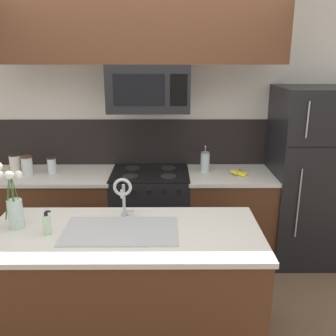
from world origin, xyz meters
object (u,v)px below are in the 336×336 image
Objects in this scene: stove_range at (151,215)px; refrigerator at (311,176)px; storage_jar_tall at (15,163)px; dish_soap_bottle at (47,224)px; banana_bunch at (240,173)px; french_press at (205,162)px; storage_jar_medium at (27,165)px; microwave at (149,88)px; sink_faucet at (123,192)px; flower_vase at (14,206)px; storage_jar_short at (52,165)px.

stove_range is 0.53× the size of refrigerator.
refrigerator reaches higher than storage_jar_tall.
dish_soap_bottle is at bearing -149.51° from refrigerator.
banana_bunch is 0.36m from french_press.
stove_range is 0.78m from french_press.
storage_jar_medium is (-1.19, -0.04, 0.54)m from stove_range.
microwave reaches higher than storage_jar_tall.
sink_faucet reaches higher than stove_range.
dish_soap_bottle is at bearing -140.54° from banana_bunch.
flower_vase is (-1.40, -1.25, 0.06)m from french_press.
microwave is 1.39m from storage_jar_medium.
storage_jar_tall is (-2.92, 0.00, 0.13)m from refrigerator.
dish_soap_bottle is at bearing -115.66° from stove_range.
flower_vase reaches higher than storage_jar_short.
storage_jar_medium reaches higher than storage_jar_short.
microwave is 1.19m from banana_bunch.
banana_bunch is 0.71× the size of french_press.
storage_jar_short is at bearing -178.73° from french_press.
refrigerator is 10.76× the size of storage_jar_short.
sink_faucet reaches higher than storage_jar_medium.
french_press reaches higher than dish_soap_bottle.
sink_faucet is at bearing -97.95° from stove_range.
microwave is 1.60m from flower_vase.
refrigerator is at bearing -0.15° from storage_jar_short.
flower_vase reaches higher than storage_jar_medium.
storage_jar_tall is (-1.32, 0.04, -0.73)m from microwave.
flower_vase is (0.11, -1.22, 0.08)m from storage_jar_short.
microwave is at bearing -2.81° from storage_jar_short.
storage_jar_tall reaches higher than dish_soap_bottle.
refrigerator reaches higher than dish_soap_bottle.
microwave is 3.87× the size of storage_jar_medium.
flower_vase is at bearing -167.72° from sink_faucet.
stove_range is 4.84× the size of storage_jar_medium.
dish_soap_bottle reaches higher than stove_range.
stove_range is at bearing 64.34° from dish_soap_bottle.
storage_jar_short is at bearing 179.85° from refrigerator.
french_press is 1.78m from dish_soap_bottle.
stove_range is 1.52m from dish_soap_bottle.
refrigerator is 6.55× the size of french_press.
refrigerator reaches higher than sink_faucet.
storage_jar_medium reaches higher than dish_soap_bottle.
storage_jar_tall is 0.36m from storage_jar_short.
storage_jar_short is 0.35× the size of flower_vase.
banana_bunch is at bearing -173.73° from refrigerator.
microwave is at bearing -178.53° from refrigerator.
refrigerator is 5.71× the size of sink_faucet.
french_press is (0.55, 0.08, -0.73)m from microwave.
french_press reaches higher than storage_jar_short.
microwave reaches higher than storage_jar_short.
stove_range is at bearing -179.28° from refrigerator.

